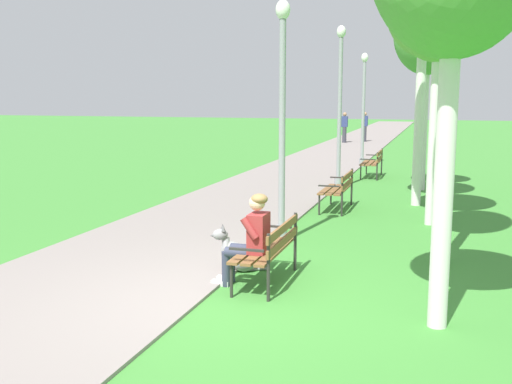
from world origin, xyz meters
TOP-DOWN VIEW (x-y plane):
  - ground_plane at (0.00, 0.00)m, footprint 120.00×120.00m
  - paved_path at (-2.03, 24.00)m, footprint 3.41×60.00m
  - park_bench_near at (0.26, 0.91)m, footprint 0.55×1.50m
  - park_bench_mid at (0.26, 6.41)m, footprint 0.55×1.50m
  - park_bench_far at (0.39, 12.06)m, footprint 0.55×1.50m
  - person_seated_on_near_bench at (0.05, 0.72)m, footprint 0.74×0.49m
  - dog_grey at (-0.33, 1.27)m, footprint 0.76×0.50m
  - lamp_post_near at (-0.18, 3.16)m, footprint 0.24×0.24m
  - lamp_post_mid at (-0.27, 9.48)m, footprint 0.24×0.24m
  - lamp_post_far at (-0.32, 14.83)m, footprint 0.24×0.24m
  - birch_tree_fifth at (1.91, 9.91)m, footprint 1.76×1.52m
  - pedestrian_distant at (-2.63, 25.34)m, footprint 0.32×0.22m
  - pedestrian_further_distant at (-1.69, 26.40)m, footprint 0.32×0.22m

SIDE VIEW (x-z plane):
  - ground_plane at x=0.00m, z-range 0.00..0.00m
  - paved_path at x=-2.03m, z-range 0.00..0.04m
  - dog_grey at x=-0.33m, z-range -0.09..0.61m
  - park_bench_near at x=0.26m, z-range 0.09..0.94m
  - park_bench_mid at x=0.26m, z-range 0.09..0.94m
  - park_bench_far at x=0.39m, z-range 0.09..0.94m
  - person_seated_on_near_bench at x=0.05m, z-range 0.06..1.31m
  - pedestrian_distant at x=-2.63m, z-range 0.02..1.67m
  - pedestrian_further_distant at x=-1.69m, z-range 0.02..1.67m
  - lamp_post_far at x=-0.32m, z-range 0.07..4.05m
  - lamp_post_near at x=-0.18m, z-range 0.07..4.11m
  - lamp_post_mid at x=-0.27m, z-range 0.07..4.40m
  - birch_tree_fifth at x=1.91m, z-range 1.48..6.61m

